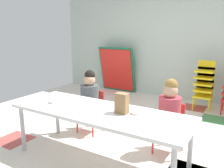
{
  "coord_description": "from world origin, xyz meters",
  "views": [
    {
      "loc": [
        1.36,
        -2.74,
        1.46
      ],
      "look_at": [
        -0.03,
        -0.47,
        0.86
      ],
      "focal_mm": 37.69,
      "sensor_mm": 36.0,
      "label": 1
    }
  ],
  "objects_px": {
    "folded_activity_table": "(117,70)",
    "seated_child_near_camera": "(90,95)",
    "paper_plate_center_table": "(111,119)",
    "paper_bag_brown": "(122,103)",
    "craft_table": "(99,114)",
    "kid_chair_yellow_stack": "(204,83)",
    "paper_plate_near_edge": "(53,103)",
    "donut_powdered_on_plate": "(53,102)",
    "donut_powdered_loose": "(135,113)",
    "seated_child_middle_seat": "(170,109)"
  },
  "relations": [
    {
      "from": "craft_table",
      "to": "paper_bag_brown",
      "type": "relative_size",
      "value": 9.25
    },
    {
      "from": "paper_plate_near_edge",
      "to": "donut_powdered_on_plate",
      "type": "bearing_deg",
      "value": 0.0
    },
    {
      "from": "paper_bag_brown",
      "to": "paper_plate_center_table",
      "type": "relative_size",
      "value": 1.22
    },
    {
      "from": "kid_chair_yellow_stack",
      "to": "paper_plate_near_edge",
      "type": "height_order",
      "value": "kid_chair_yellow_stack"
    },
    {
      "from": "craft_table",
      "to": "seated_child_near_camera",
      "type": "bearing_deg",
      "value": 133.62
    },
    {
      "from": "donut_powdered_on_plate",
      "to": "donut_powdered_loose",
      "type": "height_order",
      "value": "donut_powdered_on_plate"
    },
    {
      "from": "craft_table",
      "to": "kid_chair_yellow_stack",
      "type": "xyz_separation_m",
      "value": [
        0.65,
        2.52,
        -0.04
      ]
    },
    {
      "from": "donut_powdered_on_plate",
      "to": "seated_child_middle_seat",
      "type": "bearing_deg",
      "value": 28.71
    },
    {
      "from": "paper_plate_near_edge",
      "to": "craft_table",
      "type": "bearing_deg",
      "value": 7.73
    },
    {
      "from": "seated_child_middle_seat",
      "to": "paper_bag_brown",
      "type": "height_order",
      "value": "seated_child_middle_seat"
    },
    {
      "from": "folded_activity_table",
      "to": "kid_chair_yellow_stack",
      "type": "bearing_deg",
      "value": -9.1
    },
    {
      "from": "seated_child_near_camera",
      "to": "seated_child_middle_seat",
      "type": "xyz_separation_m",
      "value": [
        1.17,
        0.0,
        0.0
      ]
    },
    {
      "from": "paper_plate_center_table",
      "to": "donut_powdered_on_plate",
      "type": "distance_m",
      "value": 0.88
    },
    {
      "from": "paper_plate_near_edge",
      "to": "donut_powdered_on_plate",
      "type": "distance_m",
      "value": 0.02
    },
    {
      "from": "seated_child_middle_seat",
      "to": "kid_chair_yellow_stack",
      "type": "relative_size",
      "value": 1.0
    },
    {
      "from": "donut_powdered_on_plate",
      "to": "paper_bag_brown",
      "type": "bearing_deg",
      "value": 8.59
    },
    {
      "from": "paper_plate_center_table",
      "to": "paper_bag_brown",
      "type": "bearing_deg",
      "value": 89.9
    },
    {
      "from": "paper_plate_near_edge",
      "to": "kid_chair_yellow_stack",
      "type": "bearing_deg",
      "value": 64.18
    },
    {
      "from": "kid_chair_yellow_stack",
      "to": "paper_plate_near_edge",
      "type": "bearing_deg",
      "value": -115.82
    },
    {
      "from": "craft_table",
      "to": "paper_plate_near_edge",
      "type": "xyz_separation_m",
      "value": [
        -0.61,
        -0.08,
        0.05
      ]
    },
    {
      "from": "craft_table",
      "to": "donut_powdered_on_plate",
      "type": "distance_m",
      "value": 0.62
    },
    {
      "from": "craft_table",
      "to": "kid_chair_yellow_stack",
      "type": "height_order",
      "value": "kid_chair_yellow_stack"
    },
    {
      "from": "craft_table",
      "to": "paper_plate_near_edge",
      "type": "relative_size",
      "value": 11.3
    },
    {
      "from": "paper_bag_brown",
      "to": "donut_powdered_loose",
      "type": "xyz_separation_m",
      "value": [
        0.13,
        0.05,
        -0.1
      ]
    },
    {
      "from": "craft_table",
      "to": "seated_child_middle_seat",
      "type": "height_order",
      "value": "seated_child_middle_seat"
    },
    {
      "from": "craft_table",
      "to": "folded_activity_table",
      "type": "bearing_deg",
      "value": 116.66
    },
    {
      "from": "craft_table",
      "to": "seated_child_near_camera",
      "type": "height_order",
      "value": "seated_child_near_camera"
    },
    {
      "from": "folded_activity_table",
      "to": "paper_plate_center_table",
      "type": "height_order",
      "value": "folded_activity_table"
    },
    {
      "from": "seated_child_middle_seat",
      "to": "donut_powdered_loose",
      "type": "bearing_deg",
      "value": -114.7
    },
    {
      "from": "donut_powdered_on_plate",
      "to": "kid_chair_yellow_stack",
      "type": "bearing_deg",
      "value": 64.18
    },
    {
      "from": "paper_plate_near_edge",
      "to": "donut_powdered_loose",
      "type": "height_order",
      "value": "donut_powdered_loose"
    },
    {
      "from": "seated_child_near_camera",
      "to": "donut_powdered_on_plate",
      "type": "relative_size",
      "value": 8.28
    },
    {
      "from": "paper_plate_center_table",
      "to": "donut_powdered_loose",
      "type": "height_order",
      "value": "donut_powdered_loose"
    },
    {
      "from": "paper_plate_near_edge",
      "to": "paper_plate_center_table",
      "type": "height_order",
      "value": "same"
    },
    {
      "from": "paper_bag_brown",
      "to": "craft_table",
      "type": "bearing_deg",
      "value": -169.38
    },
    {
      "from": "craft_table",
      "to": "paper_plate_center_table",
      "type": "bearing_deg",
      "value": -33.21
    },
    {
      "from": "donut_powdered_loose",
      "to": "paper_plate_center_table",
      "type": "bearing_deg",
      "value": -115.4
    },
    {
      "from": "folded_activity_table",
      "to": "seated_child_near_camera",
      "type": "bearing_deg",
      "value": -68.93
    },
    {
      "from": "kid_chair_yellow_stack",
      "to": "folded_activity_table",
      "type": "bearing_deg",
      "value": 170.9
    },
    {
      "from": "seated_child_near_camera",
      "to": "paper_plate_near_edge",
      "type": "distance_m",
      "value": 0.67
    },
    {
      "from": "donut_powdered_on_plate",
      "to": "donut_powdered_loose",
      "type": "xyz_separation_m",
      "value": [
        1.0,
        0.18,
        -0.01
      ]
    },
    {
      "from": "craft_table",
      "to": "seated_child_middle_seat",
      "type": "distance_m",
      "value": 0.85
    },
    {
      "from": "seated_child_middle_seat",
      "to": "paper_bag_brown",
      "type": "relative_size",
      "value": 4.17
    },
    {
      "from": "kid_chair_yellow_stack",
      "to": "seated_child_near_camera",
      "type": "bearing_deg",
      "value": -121.94
    },
    {
      "from": "donut_powdered_on_plate",
      "to": "craft_table",
      "type": "bearing_deg",
      "value": 7.73
    },
    {
      "from": "craft_table",
      "to": "donut_powdered_on_plate",
      "type": "height_order",
      "value": "donut_powdered_on_plate"
    },
    {
      "from": "kid_chair_yellow_stack",
      "to": "donut_powdered_on_plate",
      "type": "relative_size",
      "value": 8.3
    },
    {
      "from": "seated_child_near_camera",
      "to": "kid_chair_yellow_stack",
      "type": "bearing_deg",
      "value": 58.06
    },
    {
      "from": "paper_plate_center_table",
      "to": "donut_powdered_loose",
      "type": "relative_size",
      "value": 1.85
    },
    {
      "from": "folded_activity_table",
      "to": "paper_plate_center_table",
      "type": "xyz_separation_m",
      "value": [
        1.69,
        -3.02,
        0.07
      ]
    }
  ]
}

